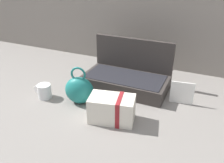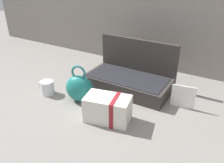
{
  "view_description": "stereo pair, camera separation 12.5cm",
  "coord_description": "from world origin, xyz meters",
  "px_view_note": "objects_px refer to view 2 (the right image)",
  "views": [
    {
      "loc": [
        0.47,
        -1.03,
        0.68
      ],
      "look_at": [
        0.02,
        -0.02,
        0.12
      ],
      "focal_mm": 37.14,
      "sensor_mm": 36.0,
      "label": 1
    },
    {
      "loc": [
        0.58,
        -0.98,
        0.68
      ],
      "look_at": [
        0.02,
        -0.02,
        0.12
      ],
      "focal_mm": 37.14,
      "sensor_mm": 36.0,
      "label": 2
    }
  ],
  "objects_px": {
    "teal_pouch_handbag": "(80,88)",
    "open_suitcase": "(130,78)",
    "cream_toiletry_bag": "(108,109)",
    "info_card_left": "(183,97)",
    "coffee_mug": "(47,87)"
  },
  "relations": [
    {
      "from": "teal_pouch_handbag",
      "to": "info_card_left",
      "type": "height_order",
      "value": "teal_pouch_handbag"
    },
    {
      "from": "teal_pouch_handbag",
      "to": "coffee_mug",
      "type": "relative_size",
      "value": 1.93
    },
    {
      "from": "open_suitcase",
      "to": "cream_toiletry_bag",
      "type": "relative_size",
      "value": 2.13
    },
    {
      "from": "cream_toiletry_bag",
      "to": "teal_pouch_handbag",
      "type": "bearing_deg",
      "value": 162.4
    },
    {
      "from": "open_suitcase",
      "to": "info_card_left",
      "type": "xyz_separation_m",
      "value": [
        0.34,
        -0.05,
        -0.0
      ]
    },
    {
      "from": "cream_toiletry_bag",
      "to": "coffee_mug",
      "type": "height_order",
      "value": "cream_toiletry_bag"
    },
    {
      "from": "teal_pouch_handbag",
      "to": "info_card_left",
      "type": "bearing_deg",
      "value": 23.72
    },
    {
      "from": "open_suitcase",
      "to": "cream_toiletry_bag",
      "type": "xyz_separation_m",
      "value": [
        0.06,
        -0.35,
        -0.0
      ]
    },
    {
      "from": "open_suitcase",
      "to": "cream_toiletry_bag",
      "type": "height_order",
      "value": "open_suitcase"
    },
    {
      "from": "open_suitcase",
      "to": "coffee_mug",
      "type": "height_order",
      "value": "open_suitcase"
    },
    {
      "from": "cream_toiletry_bag",
      "to": "info_card_left",
      "type": "height_order",
      "value": "cream_toiletry_bag"
    },
    {
      "from": "coffee_mug",
      "to": "info_card_left",
      "type": "height_order",
      "value": "info_card_left"
    },
    {
      "from": "teal_pouch_handbag",
      "to": "info_card_left",
      "type": "xyz_separation_m",
      "value": [
        0.51,
        0.22,
        -0.02
      ]
    },
    {
      "from": "teal_pouch_handbag",
      "to": "cream_toiletry_bag",
      "type": "bearing_deg",
      "value": -17.6
    },
    {
      "from": "teal_pouch_handbag",
      "to": "open_suitcase",
      "type": "bearing_deg",
      "value": 58.6
    }
  ]
}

